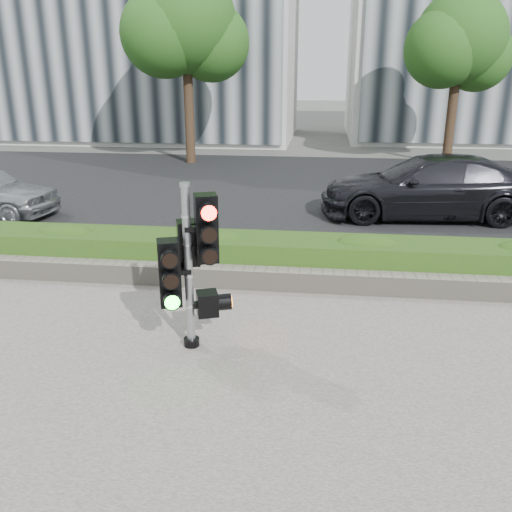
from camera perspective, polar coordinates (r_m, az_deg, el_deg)
name	(u,v)px	position (r m, az deg, el deg)	size (l,w,h in m)	color
ground	(265,343)	(7.47, 0.96, -9.18)	(120.00, 120.00, 0.00)	#51514C
sidewalk	(237,470)	(5.41, -2.06, -21.60)	(16.00, 11.00, 0.03)	#9E9389
road	(299,189)	(16.93, 4.58, 7.02)	(60.00, 13.00, 0.02)	black
curb	(283,262)	(10.32, 2.82, -0.61)	(60.00, 0.25, 0.12)	gray
stone_wall	(277,279)	(9.10, 2.24, -2.42)	(12.00, 0.32, 0.34)	gray
hedge	(280,257)	(9.65, 2.58, -0.07)	(12.00, 1.00, 0.68)	#557E27
tree_left	(186,25)	(21.78, -7.41, 22.94)	(4.61, 4.03, 7.34)	black
tree_right	(459,42)	(22.63, 20.59, 20.38)	(4.10, 3.58, 6.53)	black
traffic_signal	(190,259)	(6.95, -6.95, -0.28)	(0.80, 0.70, 2.21)	black
car_dark	(428,187)	(14.13, 17.68, 6.96)	(2.14, 5.25, 1.52)	black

